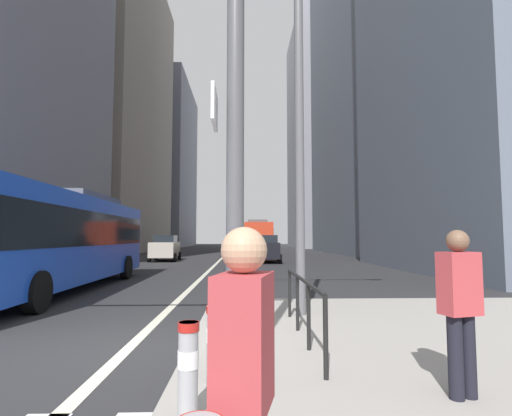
{
  "coord_description": "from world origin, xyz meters",
  "views": [
    {
      "loc": [
        1.84,
        -6.56,
        1.78
      ],
      "look_at": [
        3.06,
        31.68,
        4.65
      ],
      "focal_mm": 27.52,
      "sensor_mm": 36.0,
      "label": 1
    }
  ],
  "objects": [
    {
      "name": "pedestrian_far",
      "position": [
        4.08,
        -2.51,
        1.1
      ],
      "size": [
        0.43,
        0.33,
        1.71
      ],
      "color": "black",
      "rests_on": "median_island"
    },
    {
      "name": "pedestrian_waiting",
      "position": [
        1.85,
        -4.65,
        1.09
      ],
      "size": [
        0.32,
        0.42,
        1.69
      ],
      "color": "#2D334C",
      "rests_on": "median_island"
    },
    {
      "name": "median_island",
      "position": [
        5.5,
        -1.0,
        0.07
      ],
      "size": [
        9.0,
        10.0,
        0.15
      ],
      "primitive_type": "cube",
      "color": "gray",
      "rests_on": "ground"
    },
    {
      "name": "office_tower_left_far",
      "position": [
        -16.0,
        72.65,
        16.26
      ],
      "size": [
        13.74,
        24.25,
        32.51
      ],
      "primitive_type": "cube",
      "color": "slate",
      "rests_on": "ground"
    },
    {
      "name": "car_receding_far",
      "position": [
        2.01,
        52.61,
        0.99
      ],
      "size": [
        2.13,
        4.53,
        1.94
      ],
      "color": "gold",
      "rests_on": "ground"
    },
    {
      "name": "street_lamp_post",
      "position": [
        3.06,
        1.85,
        5.28
      ],
      "size": [
        5.5,
        0.32,
        8.0
      ],
      "color": "#56565B",
      "rests_on": "median_island"
    },
    {
      "name": "lane_centre_line",
      "position": [
        0.0,
        30.0,
        0.01
      ],
      "size": [
        0.2,
        80.0,
        0.01
      ],
      "primitive_type": "cube",
      "color": "beige",
      "rests_on": "ground"
    },
    {
      "name": "city_bus_blue_oncoming",
      "position": [
        -4.3,
        6.74,
        1.84
      ],
      "size": [
        2.9,
        11.94,
        3.4
      ],
      "color": "blue",
      "rests_on": "ground"
    },
    {
      "name": "car_oncoming_mid",
      "position": [
        -4.13,
        23.66,
        0.99
      ],
      "size": [
        2.21,
        4.48,
        1.94
      ],
      "color": "#B2A899",
      "rests_on": "ground"
    },
    {
      "name": "bollard_right",
      "position": [
        1.52,
        -2.04,
        0.63
      ],
      "size": [
        0.2,
        0.2,
        0.86
      ],
      "color": "#99999E",
      "rests_on": "median_island"
    },
    {
      "name": "bollard_left",
      "position": [
        1.35,
        -2.91,
        0.63
      ],
      "size": [
        0.2,
        0.2,
        0.87
      ],
      "color": "#99999E",
      "rests_on": "median_island"
    },
    {
      "name": "traffic_signal_gantry",
      "position": [
        -0.57,
        -1.73,
        4.15
      ],
      "size": [
        6.82,
        0.65,
        6.0
      ],
      "color": "#515156",
      "rests_on": "median_island"
    },
    {
      "name": "ground_plane",
      "position": [
        0.0,
        20.0,
        0.0
      ],
      "size": [
        160.0,
        160.0,
        0.0
      ],
      "primitive_type": "plane",
      "color": "#28282B"
    },
    {
      "name": "city_bus_red_receding",
      "position": [
        3.14,
        32.49,
        1.84
      ],
      "size": [
        2.71,
        11.17,
        3.4
      ],
      "color": "red",
      "rests_on": "ground"
    },
    {
      "name": "office_tower_right_far",
      "position": [
        17.0,
        63.2,
        20.09
      ],
      "size": [
        12.37,
        19.76,
        40.18
      ],
      "primitive_type": "cube",
      "color": "gray",
      "rests_on": "ground"
    },
    {
      "name": "office_tower_left_mid",
      "position": [
        -16.0,
        43.56,
        18.75
      ],
      "size": [
        12.4,
        25.84,
        37.5
      ],
      "primitive_type": "cube",
      "color": "gray",
      "rests_on": "ground"
    },
    {
      "name": "car_receding_near",
      "position": [
        3.49,
        21.62,
        0.99
      ],
      "size": [
        2.18,
        4.43,
        1.94
      ],
      "color": "black",
      "rests_on": "ground"
    },
    {
      "name": "office_tower_right_mid",
      "position": [
        17.0,
        37.12,
        25.32
      ],
      "size": [
        10.55,
        24.68,
        50.65
      ],
      "primitive_type": "cube",
      "color": "slate",
      "rests_on": "ground"
    },
    {
      "name": "pedestrian_railing",
      "position": [
        2.8,
        -0.15,
        0.86
      ],
      "size": [
        0.06,
        3.64,
        0.98
      ],
      "color": "black",
      "rests_on": "median_island"
    }
  ]
}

